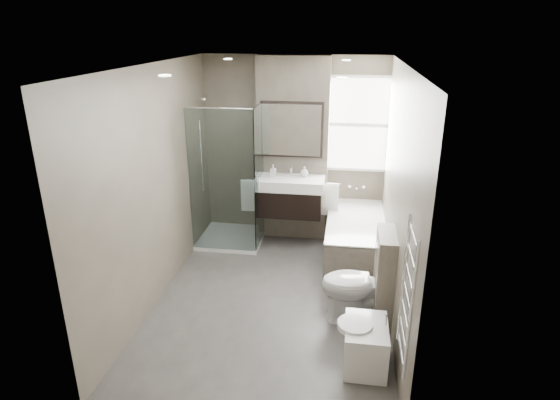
% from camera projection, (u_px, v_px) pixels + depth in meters
% --- Properties ---
extents(room, '(2.70, 3.90, 2.70)m').
position_uv_depth(room, '(273.00, 191.00, 4.99)').
color(room, '#484542').
rests_on(room, ground).
extents(vanity_pier, '(1.00, 0.25, 2.60)m').
position_uv_depth(vanity_pier, '(293.00, 150.00, 6.63)').
color(vanity_pier, '#5F574B').
rests_on(vanity_pier, ground).
extents(vanity, '(0.95, 0.47, 0.66)m').
position_uv_depth(vanity, '(290.00, 196.00, 6.50)').
color(vanity, black).
rests_on(vanity, vanity_pier).
extents(mirror_cabinet, '(0.86, 0.08, 0.76)m').
position_uv_depth(mirror_cabinet, '(292.00, 130.00, 6.36)').
color(mirror_cabinet, black).
rests_on(mirror_cabinet, vanity_pier).
extents(towel_left, '(0.24, 0.06, 0.44)m').
position_uv_depth(towel_left, '(250.00, 196.00, 6.57)').
color(towel_left, white).
rests_on(towel_left, vanity_pier).
extents(towel_right, '(0.24, 0.06, 0.44)m').
position_uv_depth(towel_right, '(330.00, 200.00, 6.42)').
color(towel_right, white).
rests_on(towel_right, vanity_pier).
extents(shower_enclosure, '(0.90, 0.90, 2.00)m').
position_uv_depth(shower_enclosure, '(236.00, 211.00, 6.62)').
color(shower_enclosure, white).
rests_on(shower_enclosure, ground).
extents(bathtub, '(0.75, 1.60, 0.57)m').
position_uv_depth(bathtub, '(355.00, 237.00, 6.22)').
color(bathtub, '#5F574B').
rests_on(bathtub, ground).
extents(window, '(0.98, 0.06, 1.33)m').
position_uv_depth(window, '(359.00, 125.00, 6.47)').
color(window, white).
rests_on(window, room).
extents(toilet, '(0.86, 0.55, 0.82)m').
position_uv_depth(toilet, '(360.00, 285.00, 4.90)').
color(toilet, white).
rests_on(toilet, ground).
extents(cistern_box, '(0.19, 0.55, 1.00)m').
position_uv_depth(cistern_box, '(384.00, 277.00, 4.87)').
color(cistern_box, '#5F574B').
rests_on(cistern_box, ground).
extents(bidet, '(0.46, 0.53, 0.55)m').
position_uv_depth(bidet, '(365.00, 344.00, 4.28)').
color(bidet, white).
rests_on(bidet, ground).
extents(towel_radiator, '(0.03, 0.49, 1.10)m').
position_uv_depth(towel_radiator, '(407.00, 295.00, 3.40)').
color(towel_radiator, silver).
rests_on(towel_radiator, room).
extents(soap_bottle_a, '(0.08, 0.08, 0.17)m').
position_uv_depth(soap_bottle_a, '(273.00, 171.00, 6.44)').
color(soap_bottle_a, white).
rests_on(soap_bottle_a, vanity).
extents(soap_bottle_b, '(0.11, 0.11, 0.14)m').
position_uv_depth(soap_bottle_b, '(304.00, 171.00, 6.45)').
color(soap_bottle_b, white).
rests_on(soap_bottle_b, vanity).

